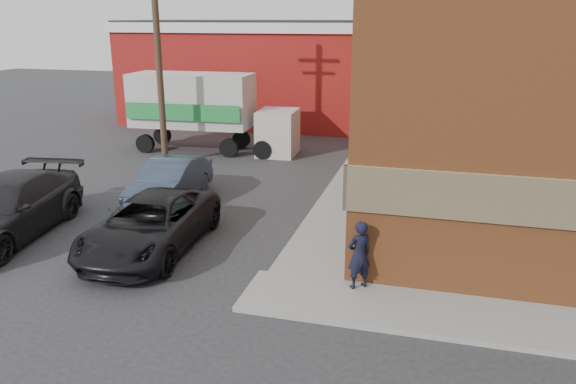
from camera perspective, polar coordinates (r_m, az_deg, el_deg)
The scene contains 9 objects.
ground at distance 13.16m, azimuth -0.81°, elevation -8.66°, with size 90.00×90.00×0.00m, color #28282B.
sidewalk_west at distance 21.32m, azimuth 7.42°, elevation 1.67°, with size 1.80×18.00×0.12m, color gray.
warehouse at distance 32.84m, azimuth -1.32°, elevation 12.19°, with size 16.30×8.30×5.60m.
utility_pole at distance 23.06m, azimuth -13.11°, elevation 14.38°, with size 2.00×0.26×9.00m.
man at distance 12.23m, azimuth 7.23°, elevation -6.35°, with size 0.56×0.37×1.53m, color black.
sedan at distance 18.51m, azimuth -11.92°, elevation 1.05°, with size 1.46×4.20×1.38m, color #333F55.
suv_a at distance 14.81m, azimuth -13.80°, elevation -3.22°, with size 2.30×4.99×1.39m, color black.
suv_b at distance 17.04m, azimuth -26.78°, elevation -1.52°, with size 2.25×5.54×1.61m, color black.
box_truck at distance 25.25m, azimuth -8.28°, elevation 8.52°, with size 7.00×2.38×3.41m.
Camera 1 is at (3.27, -11.37, 5.78)m, focal length 35.00 mm.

